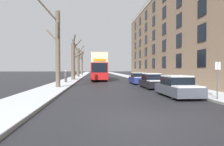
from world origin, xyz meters
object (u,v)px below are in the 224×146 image
at_px(double_decker_bus, 99,66).
at_px(street_sign_post, 218,79).
at_px(bare_tree_left_0, 57,48).
at_px(parked_car_2, 139,79).
at_px(parked_car_1, 152,81).
at_px(pedestrian_left_sidewalk, 66,76).
at_px(bare_tree_left_1, 73,60).
at_px(bare_tree_left_3, 82,62).
at_px(parked_car_0, 177,87).
at_px(oncoming_van, 97,71).
at_px(bare_tree_left_2, 78,61).

bearing_deg(double_decker_bus, street_sign_post, -75.07).
xyz_separation_m(bare_tree_left_0, parked_car_2, (9.22, 5.43, -3.31)).
relative_size(parked_car_1, pedestrian_left_sidewalk, 2.39).
bearing_deg(bare_tree_left_1, street_sign_post, -65.28).
bearing_deg(bare_tree_left_1, parked_car_1, -57.61).
xyz_separation_m(bare_tree_left_3, parked_car_0, (9.39, -47.00, -3.46)).
relative_size(bare_tree_left_1, double_decker_bus, 0.64).
relative_size(double_decker_bus, street_sign_post, 5.02).
distance_m(bare_tree_left_3, oncoming_van, 8.61).
relative_size(bare_tree_left_0, parked_car_1, 1.95).
height_order(bare_tree_left_2, pedestrian_left_sidewalk, bare_tree_left_2).
relative_size(parked_car_2, street_sign_post, 1.72).
height_order(double_decker_bus, parked_car_1, double_decker_bus).
relative_size(bare_tree_left_1, bare_tree_left_3, 0.94).
relative_size(bare_tree_left_0, double_decker_bus, 0.70).
height_order(parked_car_2, street_sign_post, street_sign_post).
distance_m(bare_tree_left_1, pedestrian_left_sidewalk, 7.12).
bearing_deg(parked_car_0, bare_tree_left_1, 113.96).
bearing_deg(bare_tree_left_2, double_decker_bus, -69.98).
height_order(bare_tree_left_1, parked_car_1, bare_tree_left_1).
distance_m(bare_tree_left_2, bare_tree_left_3, 13.28).
bearing_deg(parked_car_2, parked_car_1, -90.00).
relative_size(bare_tree_left_0, bare_tree_left_3, 1.02).
bearing_deg(parked_car_2, bare_tree_left_1, 136.83).
xyz_separation_m(bare_tree_left_3, parked_car_1, (9.39, -40.86, -3.45)).
height_order(bare_tree_left_1, bare_tree_left_2, bare_tree_left_2).
xyz_separation_m(bare_tree_left_2, pedestrian_left_sidewalk, (-0.03, -19.88, -2.86)).
distance_m(bare_tree_left_2, parked_car_2, 23.92).
xyz_separation_m(bare_tree_left_1, pedestrian_left_sidewalk, (-0.33, -6.68, -2.46)).
bearing_deg(double_decker_bus, parked_car_1, -72.08).
height_order(bare_tree_left_0, parked_car_1, bare_tree_left_0).
distance_m(double_decker_bus, parked_car_1, 16.11).
bearing_deg(oncoming_van, parked_car_2, -79.81).
distance_m(parked_car_1, parked_car_2, 5.82).
bearing_deg(parked_car_2, pedestrian_left_sidewalk, 168.74).
distance_m(bare_tree_left_0, parked_car_0, 11.77).
xyz_separation_m(parked_car_0, street_sign_post, (1.39, -2.32, 0.68)).
relative_size(bare_tree_left_2, street_sign_post, 3.71).
relative_size(double_decker_bus, parked_car_1, 2.80).
distance_m(bare_tree_left_0, parked_car_2, 11.20).
distance_m(oncoming_van, pedestrian_left_sidewalk, 26.62).
bearing_deg(bare_tree_left_1, bare_tree_left_2, 91.31).
bearing_deg(street_sign_post, double_decker_bus, 104.93).
bearing_deg(bare_tree_left_0, bare_tree_left_1, 89.59).
xyz_separation_m(parked_car_1, street_sign_post, (1.39, -8.46, 0.67)).
xyz_separation_m(parked_car_2, pedestrian_left_sidewalk, (-9.45, 1.88, 0.29)).
xyz_separation_m(parked_car_1, oncoming_van, (-5.06, 33.95, 0.68)).
xyz_separation_m(bare_tree_left_3, oncoming_van, (4.34, -6.90, -2.77)).
height_order(oncoming_van, pedestrian_left_sidewalk, oncoming_van).
bearing_deg(bare_tree_left_2, parked_car_0, -74.39).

